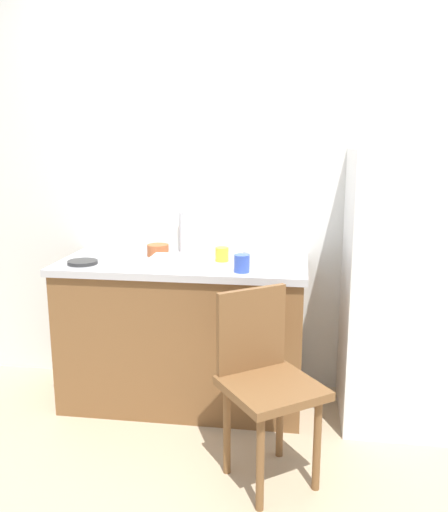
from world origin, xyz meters
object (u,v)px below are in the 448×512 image
object	(u,v)px
cup_white	(249,259)
cup_blue	(242,263)
cup_yellow	(222,254)
hotplate	(83,262)
chair	(265,377)
terracotta_bowl	(158,250)
refrigerator	(396,289)
dish_tray	(176,261)

from	to	relation	value
cup_white	cup_blue	distance (m)	0.12
cup_yellow	cup_blue	bearing A→B (deg)	-59.39
cup_white	hotplate	bearing A→B (deg)	-176.29
chair	terracotta_bowl	distance (m)	1.14
refrigerator	chair	xyz separation A→B (m)	(-0.68, -0.67, -0.26)
cup_white	cup_blue	bearing A→B (deg)	-103.95
dish_tray	cup_white	bearing A→B (deg)	2.42
chair	cup_yellow	world-z (taller)	cup_yellow
hotplate	cup_white	xyz separation A→B (m)	(0.95, 0.06, 0.04)
cup_blue	dish_tray	bearing A→B (deg)	165.25
chair	cup_blue	bearing A→B (deg)	73.01
cup_white	cup_yellow	xyz separation A→B (m)	(-0.17, 0.12, -0.01)
terracotta_bowl	cup_white	bearing A→B (deg)	-19.94
cup_blue	terracotta_bowl	bearing A→B (deg)	149.10
refrigerator	hotplate	distance (m)	1.76
refrigerator	cup_blue	size ratio (longest dim) A/B	16.06
cup_white	terracotta_bowl	bearing A→B (deg)	160.06
chair	cup_yellow	xyz separation A→B (m)	(-0.30, 0.71, 0.42)
hotplate	refrigerator	bearing A→B (deg)	4.50
chair	cup_white	bearing A→B (deg)	66.69
refrigerator	terracotta_bowl	world-z (taller)	refrigerator
refrigerator	terracotta_bowl	distance (m)	1.40
refrigerator	chair	size ratio (longest dim) A/B	1.71
refrigerator	cup_white	size ratio (longest dim) A/B	16.35
cup_blue	hotplate	bearing A→B (deg)	176.43
terracotta_bowl	cup_white	world-z (taller)	cup_white
hotplate	terracotta_bowl	bearing A→B (deg)	36.33
dish_tray	hotplate	xyz separation A→B (m)	(-0.53, -0.04, -0.02)
terracotta_bowl	cup_yellow	xyz separation A→B (m)	(0.41, -0.09, 0.01)
dish_tray	cup_blue	bearing A→B (deg)	-14.75
dish_tray	cup_blue	world-z (taller)	cup_blue
cup_blue	cup_yellow	bearing A→B (deg)	120.61
dish_tray	hotplate	bearing A→B (deg)	-175.29
hotplate	cup_yellow	bearing A→B (deg)	13.35
dish_tray	cup_white	distance (m)	0.41
chair	hotplate	size ratio (longest dim) A/B	5.24
dish_tray	chair	bearing A→B (deg)	-46.31
terracotta_bowl	cup_yellow	size ratio (longest dim) A/B	1.60
chair	terracotta_bowl	size ratio (longest dim) A/B	6.81
refrigerator	cup_blue	xyz separation A→B (m)	(-0.84, -0.20, 0.16)
dish_tray	cup_yellow	distance (m)	0.28
cup_yellow	hotplate	bearing A→B (deg)	-166.65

